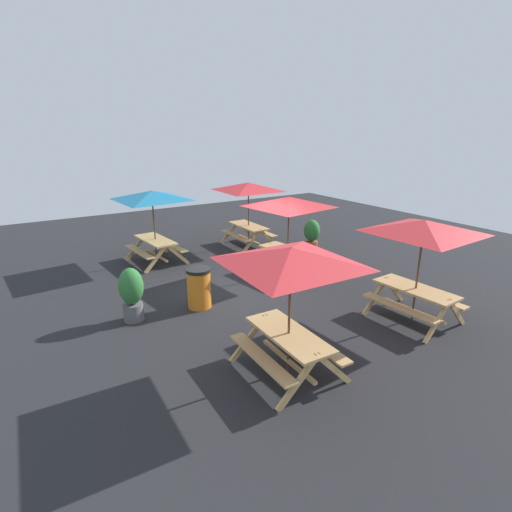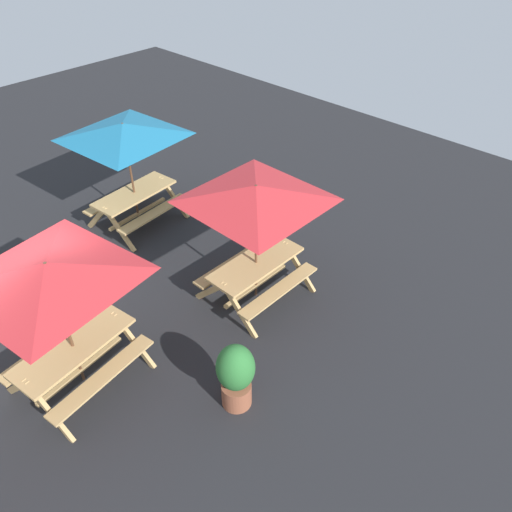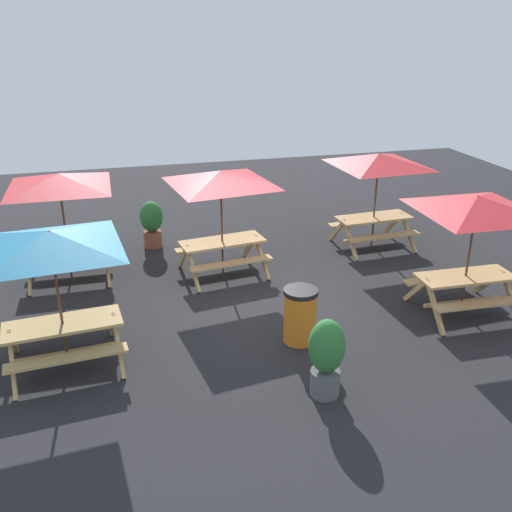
% 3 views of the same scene
% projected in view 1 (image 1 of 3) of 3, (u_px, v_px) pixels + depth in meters
% --- Properties ---
extents(ground_plane, '(24.00, 24.00, 0.00)m').
position_uv_depth(ground_plane, '(250.00, 287.00, 10.86)').
color(ground_plane, '#232326').
rests_on(ground_plane, ground).
extents(picnic_table_0, '(2.83, 2.83, 2.34)m').
position_uv_depth(picnic_table_0, '(248.00, 191.00, 14.09)').
color(picnic_table_0, tan).
rests_on(picnic_table_0, ground).
extents(picnic_table_1, '(2.82, 2.82, 2.34)m').
position_uv_depth(picnic_table_1, '(152.00, 201.00, 12.28)').
color(picnic_table_1, tan).
rests_on(picnic_table_1, ground).
extents(picnic_table_2, '(2.82, 2.82, 2.34)m').
position_uv_depth(picnic_table_2, '(423.00, 234.00, 8.41)').
color(picnic_table_2, tan).
rests_on(picnic_table_2, ground).
extents(picnic_table_3, '(2.83, 2.83, 2.34)m').
position_uv_depth(picnic_table_3, '(291.00, 266.00, 6.48)').
color(picnic_table_3, tan).
rests_on(picnic_table_3, ground).
extents(picnic_table_4, '(2.80, 2.80, 2.34)m').
position_uv_depth(picnic_table_4, '(289.00, 208.00, 11.20)').
color(picnic_table_4, tan).
rests_on(picnic_table_4, ground).
extents(trash_bin_orange, '(0.59, 0.59, 0.98)m').
position_uv_depth(trash_bin_orange, '(199.00, 288.00, 9.51)').
color(trash_bin_orange, orange).
rests_on(trash_bin_orange, ground).
extents(potted_plant_0, '(0.55, 0.55, 1.15)m').
position_uv_depth(potted_plant_0, '(312.00, 235.00, 13.70)').
color(potted_plant_0, '#935138').
rests_on(potted_plant_0, ground).
extents(potted_plant_1, '(0.53, 0.53, 1.24)m').
position_uv_depth(potted_plant_1, '(132.00, 293.00, 8.78)').
color(potted_plant_1, '#59595B').
rests_on(potted_plant_1, ground).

